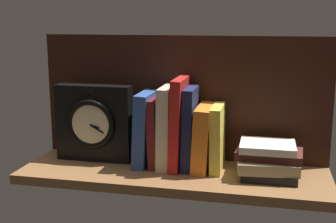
{
  "coord_description": "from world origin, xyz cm",
  "views": [
    {
      "loc": [
        23.91,
        -112.44,
        40.73
      ],
      "look_at": [
        -2.41,
        4.07,
        15.44
      ],
      "focal_mm": 47.79,
      "sensor_mm": 36.0,
      "label": 1
    }
  ],
  "objects_px": {
    "framed_clock": "(94,123)",
    "book_stack_side": "(268,160)",
    "book_yellow_seinlanguage": "(217,138)",
    "book_maroon_dawkins": "(156,132)",
    "book_navy_bierce": "(190,128)",
    "book_blue_modern": "(145,129)",
    "book_cream_twain": "(167,127)",
    "book_red_requiem": "(179,123)",
    "book_orange_pandolfini": "(204,138)"
  },
  "relations": [
    {
      "from": "book_red_requiem",
      "to": "book_stack_side",
      "type": "xyz_separation_m",
      "value": [
        0.24,
        -0.03,
        -0.08
      ]
    },
    {
      "from": "book_maroon_dawkins",
      "to": "book_orange_pandolfini",
      "type": "relative_size",
      "value": 1.1
    },
    {
      "from": "book_maroon_dawkins",
      "to": "book_orange_pandolfini",
      "type": "height_order",
      "value": "book_maroon_dawkins"
    },
    {
      "from": "book_navy_bierce",
      "to": "book_orange_pandolfini",
      "type": "height_order",
      "value": "book_navy_bierce"
    },
    {
      "from": "book_cream_twain",
      "to": "book_yellow_seinlanguage",
      "type": "relative_size",
      "value": 1.27
    },
    {
      "from": "book_red_requiem",
      "to": "book_orange_pandolfini",
      "type": "relative_size",
      "value": 1.43
    },
    {
      "from": "book_maroon_dawkins",
      "to": "book_yellow_seinlanguage",
      "type": "height_order",
      "value": "book_maroon_dawkins"
    },
    {
      "from": "book_cream_twain",
      "to": "book_orange_pandolfini",
      "type": "height_order",
      "value": "book_cream_twain"
    },
    {
      "from": "framed_clock",
      "to": "book_stack_side",
      "type": "xyz_separation_m",
      "value": [
        0.49,
        -0.03,
        -0.07
      ]
    },
    {
      "from": "book_red_requiem",
      "to": "book_blue_modern",
      "type": "bearing_deg",
      "value": 180.0
    },
    {
      "from": "book_blue_modern",
      "to": "book_navy_bierce",
      "type": "bearing_deg",
      "value": 0.0
    },
    {
      "from": "book_maroon_dawkins",
      "to": "book_red_requiem",
      "type": "bearing_deg",
      "value": 0.0
    },
    {
      "from": "framed_clock",
      "to": "book_orange_pandolfini",
      "type": "bearing_deg",
      "value": -0.1
    },
    {
      "from": "book_navy_bierce",
      "to": "book_yellow_seinlanguage",
      "type": "distance_m",
      "value": 0.08
    },
    {
      "from": "book_maroon_dawkins",
      "to": "framed_clock",
      "type": "xyz_separation_m",
      "value": [
        -0.18,
        0.0,
        0.01
      ]
    },
    {
      "from": "book_blue_modern",
      "to": "book_navy_bierce",
      "type": "xyz_separation_m",
      "value": [
        0.13,
        0.0,
        0.01
      ]
    },
    {
      "from": "book_maroon_dawkins",
      "to": "book_navy_bierce",
      "type": "bearing_deg",
      "value": 0.0
    },
    {
      "from": "book_blue_modern",
      "to": "book_yellow_seinlanguage",
      "type": "xyz_separation_m",
      "value": [
        0.2,
        0.0,
        -0.01
      ]
    },
    {
      "from": "book_blue_modern",
      "to": "book_red_requiem",
      "type": "height_order",
      "value": "book_red_requiem"
    },
    {
      "from": "book_blue_modern",
      "to": "book_yellow_seinlanguage",
      "type": "height_order",
      "value": "book_blue_modern"
    },
    {
      "from": "framed_clock",
      "to": "book_stack_side",
      "type": "distance_m",
      "value": 0.5
    },
    {
      "from": "book_cream_twain",
      "to": "book_orange_pandolfini",
      "type": "bearing_deg",
      "value": 0.0
    },
    {
      "from": "book_navy_bierce",
      "to": "book_blue_modern",
      "type": "bearing_deg",
      "value": 180.0
    },
    {
      "from": "book_cream_twain",
      "to": "book_maroon_dawkins",
      "type": "bearing_deg",
      "value": 180.0
    },
    {
      "from": "book_maroon_dawkins",
      "to": "framed_clock",
      "type": "relative_size",
      "value": 0.87
    },
    {
      "from": "book_blue_modern",
      "to": "book_orange_pandolfini",
      "type": "distance_m",
      "value": 0.17
    },
    {
      "from": "book_red_requiem",
      "to": "book_orange_pandolfini",
      "type": "distance_m",
      "value": 0.08
    },
    {
      "from": "book_maroon_dawkins",
      "to": "book_orange_pandolfini",
      "type": "xyz_separation_m",
      "value": [
        0.13,
        0.0,
        -0.01
      ]
    },
    {
      "from": "book_orange_pandolfini",
      "to": "book_stack_side",
      "type": "distance_m",
      "value": 0.18
    },
    {
      "from": "book_navy_bierce",
      "to": "book_orange_pandolfini",
      "type": "relative_size",
      "value": 1.29
    },
    {
      "from": "book_stack_side",
      "to": "book_orange_pandolfini",
      "type": "bearing_deg",
      "value": 169.88
    },
    {
      "from": "book_orange_pandolfini",
      "to": "framed_clock",
      "type": "distance_m",
      "value": 0.32
    },
    {
      "from": "book_yellow_seinlanguage",
      "to": "book_maroon_dawkins",
      "type": "bearing_deg",
      "value": 180.0
    },
    {
      "from": "framed_clock",
      "to": "book_red_requiem",
      "type": "bearing_deg",
      "value": -0.13
    },
    {
      "from": "book_cream_twain",
      "to": "book_red_requiem",
      "type": "height_order",
      "value": "book_red_requiem"
    },
    {
      "from": "book_orange_pandolfini",
      "to": "book_stack_side",
      "type": "height_order",
      "value": "book_orange_pandolfini"
    },
    {
      "from": "book_orange_pandolfini",
      "to": "book_cream_twain",
      "type": "bearing_deg",
      "value": 180.0
    },
    {
      "from": "framed_clock",
      "to": "book_navy_bierce",
      "type": "bearing_deg",
      "value": -0.12
    },
    {
      "from": "framed_clock",
      "to": "book_blue_modern",
      "type": "bearing_deg",
      "value": -0.22
    },
    {
      "from": "book_stack_side",
      "to": "book_blue_modern",
      "type": "bearing_deg",
      "value": 174.77
    },
    {
      "from": "book_cream_twain",
      "to": "book_stack_side",
      "type": "distance_m",
      "value": 0.29
    },
    {
      "from": "book_navy_bierce",
      "to": "book_yellow_seinlanguage",
      "type": "bearing_deg",
      "value": 0.0
    },
    {
      "from": "book_maroon_dawkins",
      "to": "book_stack_side",
      "type": "distance_m",
      "value": 0.31
    },
    {
      "from": "book_maroon_dawkins",
      "to": "framed_clock",
      "type": "bearing_deg",
      "value": 179.82
    },
    {
      "from": "book_yellow_seinlanguage",
      "to": "framed_clock",
      "type": "relative_size",
      "value": 0.8
    },
    {
      "from": "book_cream_twain",
      "to": "framed_clock",
      "type": "distance_m",
      "value": 0.22
    },
    {
      "from": "book_navy_bierce",
      "to": "framed_clock",
      "type": "bearing_deg",
      "value": 179.88
    },
    {
      "from": "book_cream_twain",
      "to": "book_red_requiem",
      "type": "bearing_deg",
      "value": 0.0
    },
    {
      "from": "book_cream_twain",
      "to": "book_orange_pandolfini",
      "type": "distance_m",
      "value": 0.1
    },
    {
      "from": "framed_clock",
      "to": "book_stack_side",
      "type": "relative_size",
      "value": 1.27
    }
  ]
}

